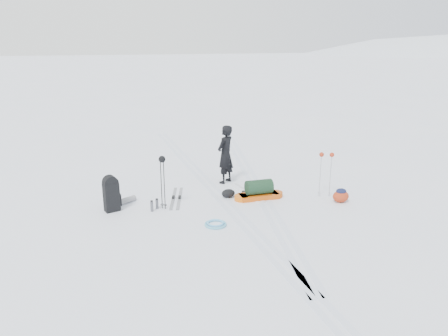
{
  "coord_description": "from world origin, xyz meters",
  "views": [
    {
      "loc": [
        -2.8,
        -10.79,
        4.32
      ],
      "look_at": [
        0.0,
        -0.03,
        0.95
      ],
      "focal_mm": 35.0,
      "sensor_mm": 36.0,
      "label": 1
    }
  ],
  "objects_px": {
    "ski_poles_black": "(162,166)",
    "skier": "(225,154)",
    "pulk_sled": "(259,191)",
    "expedition_rucksack": "(113,194)"
  },
  "relations": [
    {
      "from": "ski_poles_black",
      "to": "skier",
      "type": "bearing_deg",
      "value": 21.19
    },
    {
      "from": "skier",
      "to": "pulk_sled",
      "type": "xyz_separation_m",
      "value": [
        0.55,
        -1.58,
        -0.69
      ]
    },
    {
      "from": "expedition_rucksack",
      "to": "ski_poles_black",
      "type": "height_order",
      "value": "ski_poles_black"
    },
    {
      "from": "skier",
      "to": "ski_poles_black",
      "type": "bearing_deg",
      "value": -3.79
    },
    {
      "from": "skier",
      "to": "expedition_rucksack",
      "type": "xyz_separation_m",
      "value": [
        -3.35,
        -1.42,
        -0.46
      ]
    },
    {
      "from": "skier",
      "to": "expedition_rucksack",
      "type": "height_order",
      "value": "skier"
    },
    {
      "from": "pulk_sled",
      "to": "ski_poles_black",
      "type": "relative_size",
      "value": 0.99
    },
    {
      "from": "skier",
      "to": "ski_poles_black",
      "type": "xyz_separation_m",
      "value": [
        -2.09,
        -1.66,
        0.27
      ]
    },
    {
      "from": "skier",
      "to": "expedition_rucksack",
      "type": "relative_size",
      "value": 1.88
    },
    {
      "from": "skier",
      "to": "ski_poles_black",
      "type": "distance_m",
      "value": 2.68
    }
  ]
}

